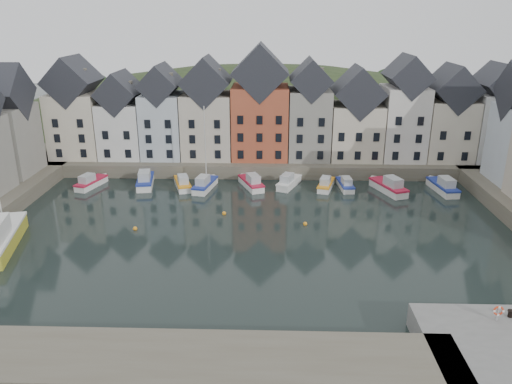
{
  "coord_description": "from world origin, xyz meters",
  "views": [
    {
      "loc": [
        1.78,
        -49.96,
        23.96
      ],
      "look_at": [
        0.08,
        6.0,
        3.78
      ],
      "focal_mm": 35.0,
      "sensor_mm": 36.0,
      "label": 1
    }
  ],
  "objects_px": {
    "boat_a": "(90,183)",
    "life_ring_post": "(498,311)",
    "mooring_bollard": "(510,313)",
    "boat_d": "(205,184)"
  },
  "relations": [
    {
      "from": "boat_d",
      "to": "boat_a",
      "type": "bearing_deg",
      "value": -170.1
    },
    {
      "from": "boat_d",
      "to": "mooring_bollard",
      "type": "distance_m",
      "value": 44.01
    },
    {
      "from": "boat_a",
      "to": "boat_d",
      "type": "distance_m",
      "value": 16.77
    },
    {
      "from": "boat_d",
      "to": "mooring_bollard",
      "type": "relative_size",
      "value": 21.58
    },
    {
      "from": "boat_a",
      "to": "life_ring_post",
      "type": "bearing_deg",
      "value": -22.5
    },
    {
      "from": "boat_a",
      "to": "mooring_bollard",
      "type": "bearing_deg",
      "value": -21.25
    },
    {
      "from": "mooring_bollard",
      "to": "life_ring_post",
      "type": "xyz_separation_m",
      "value": [
        -1.24,
        -0.57,
        0.55
      ]
    },
    {
      "from": "boat_d",
      "to": "life_ring_post",
      "type": "height_order",
      "value": "boat_d"
    },
    {
      "from": "life_ring_post",
      "to": "boat_d",
      "type": "bearing_deg",
      "value": 127.59
    },
    {
      "from": "boat_a",
      "to": "mooring_bollard",
      "type": "height_order",
      "value": "mooring_bollard"
    }
  ]
}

